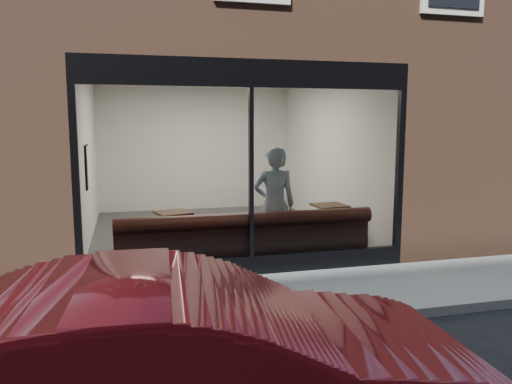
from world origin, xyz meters
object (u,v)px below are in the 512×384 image
object	(u,v)px
banquette	(245,254)
cafe_table_left	(173,213)
cafe_table_right	(330,206)
cafe_chair_right	(280,224)
parked_car	(186,378)
person	(274,205)

from	to	relation	value
banquette	cafe_table_left	world-z (taller)	cafe_table_left
cafe_table_left	cafe_table_right	size ratio (longest dim) A/B	0.94
cafe_chair_right	parked_car	bearing A→B (deg)	81.40
person	parked_car	size ratio (longest dim) A/B	0.46
banquette	parked_car	xyz separation A→B (m)	(-1.46, -4.50, 0.46)
banquette	cafe_table_right	distance (m)	2.27
cafe_table_right	parked_car	distance (m)	6.55
person	parked_car	bearing A→B (deg)	74.11
banquette	cafe_table_right	size ratio (longest dim) A/B	6.78
banquette	parked_car	distance (m)	4.75
banquette	cafe_table_left	size ratio (longest dim) A/B	7.25
cafe_table_left	parked_car	distance (m)	5.62
cafe_chair_right	parked_car	size ratio (longest dim) A/B	0.09
cafe_table_left	parked_car	bearing A→B (deg)	-94.47
cafe_table_left	cafe_chair_right	size ratio (longest dim) A/B	1.41
cafe_table_left	cafe_chair_right	xyz separation A→B (m)	(2.23, 0.88, -0.50)
cafe_chair_right	parked_car	world-z (taller)	parked_car
cafe_chair_right	cafe_table_right	bearing A→B (deg)	142.85
cafe_table_left	cafe_chair_right	distance (m)	2.44
banquette	parked_car	size ratio (longest dim) A/B	0.97
person	cafe_table_left	bearing A→B (deg)	-21.80
banquette	person	xyz separation A→B (m)	(0.55, 0.24, 0.73)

